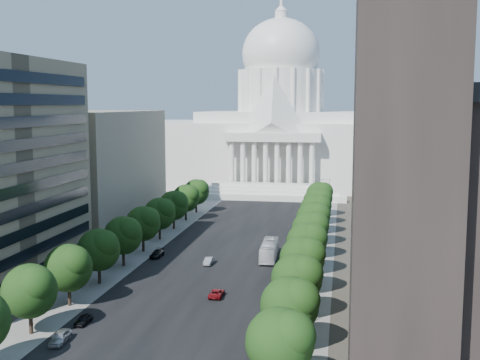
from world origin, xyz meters
The scene contains 36 objects.
road_asphalt centered at (0.00, 90.00, 0.00)m, with size 30.00×260.00×0.01m, color black.
sidewalk_left centered at (-19.00, 90.00, 0.00)m, with size 8.00×260.00×0.02m, color gray.
sidewalk_right centered at (19.00, 90.00, 0.00)m, with size 8.00×260.00×0.02m, color gray.
capitol centered at (0.00, 184.89, 20.01)m, with size 120.00×56.00×73.00m.
office_block_left_far centered at (-48.00, 100.00, 15.00)m, with size 38.00×52.00×30.00m, color gray.
tree_l_b centered at (-17.66, 23.81, 6.45)m, with size 7.79×7.60×9.97m.
tree_l_c centered at (-17.66, 35.81, 6.45)m, with size 7.79×7.60×9.97m.
tree_l_d centered at (-17.66, 47.81, 6.45)m, with size 7.79×7.60×9.97m.
tree_l_e centered at (-17.66, 59.81, 6.45)m, with size 7.79×7.60×9.97m.
tree_l_f centered at (-17.66, 71.81, 6.45)m, with size 7.79×7.60×9.97m.
tree_l_g centered at (-17.66, 83.81, 6.45)m, with size 7.79×7.60×9.97m.
tree_l_h centered at (-17.66, 95.81, 6.45)m, with size 7.79×7.60×9.97m.
tree_l_i centered at (-17.66, 107.81, 6.45)m, with size 7.79×7.60×9.97m.
tree_l_j centered at (-17.66, 119.81, 6.45)m, with size 7.79×7.60×9.97m.
tree_r_a centered at (18.34, 11.81, 6.45)m, with size 7.79×7.60×9.97m.
tree_r_b centered at (18.34, 23.81, 6.45)m, with size 7.79×7.60×9.97m.
tree_r_c centered at (18.34, 35.81, 6.45)m, with size 7.79×7.60×9.97m.
tree_r_d centered at (18.34, 47.81, 6.45)m, with size 7.79×7.60×9.97m.
tree_r_e centered at (18.34, 59.81, 6.45)m, with size 7.79×7.60×9.97m.
tree_r_f centered at (18.34, 71.81, 6.45)m, with size 7.79×7.60×9.97m.
tree_r_g centered at (18.34, 83.81, 6.45)m, with size 7.79×7.60×9.97m.
tree_r_h centered at (18.34, 95.81, 6.45)m, with size 7.79×7.60×9.97m.
tree_r_i centered at (18.34, 107.81, 6.45)m, with size 7.79×7.60×9.97m.
tree_r_j centered at (18.34, 119.81, 6.45)m, with size 7.79×7.60×9.97m.
streetlight_a centered at (19.90, 10.00, 5.82)m, with size 2.61×0.44×9.00m.
streetlight_b centered at (19.90, 35.00, 5.82)m, with size 2.61×0.44×9.00m.
streetlight_c centered at (19.90, 60.00, 5.82)m, with size 2.61×0.44×9.00m.
streetlight_d centered at (19.90, 85.00, 5.82)m, with size 2.61×0.44×9.00m.
streetlight_e centered at (19.90, 110.00, 5.82)m, with size 2.61×0.44×9.00m.
streetlight_f centered at (19.90, 135.00, 5.82)m, with size 2.61×0.44×9.00m.
car_dark_a centered at (-12.37, 28.72, 0.66)m, with size 1.56×3.87×1.32m, color black.
car_silver centered at (-1.63, 63.89, 0.69)m, with size 1.46×4.19×1.38m, color #AAADB2.
car_red centered at (4.17, 44.16, 0.65)m, with size 2.14×4.64×1.29m, color maroon.
car_dark_b centered at (-13.50, 67.60, 0.73)m, with size 2.05×5.05×1.47m, color black.
car_parked centered at (-12.50, 21.60, 0.81)m, with size 1.90×4.73×1.61m, color #9C9FA3.
city_bus centered at (9.78, 70.31, 1.82)m, with size 3.06×13.06×3.64m, color silver.
Camera 1 is at (24.31, -50.40, 31.80)m, focal length 45.00 mm.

